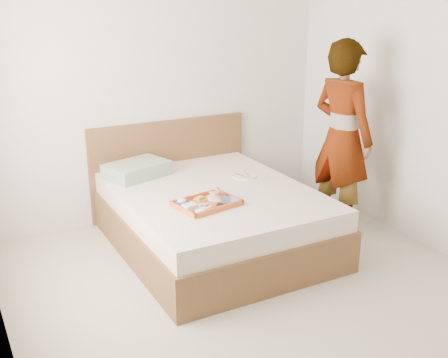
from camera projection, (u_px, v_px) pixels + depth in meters
ground at (267, 299)px, 4.02m from camera, size 3.50×4.00×0.01m
wall_back at (159, 85)px, 5.27m from camera, size 3.50×0.01×2.60m
bed at (214, 218)px, 4.80m from camera, size 1.65×2.00×0.53m
headboard at (170, 166)px, 5.54m from camera, size 1.65×0.06×0.95m
pillow at (137, 170)px, 5.04m from camera, size 0.64×0.52×0.13m
tray at (207, 203)px, 4.36m from camera, size 0.54×0.43×0.04m
prawn_plate at (217, 198)px, 4.48m from camera, size 0.19×0.19×0.01m
navy_bowl_big at (230, 202)px, 4.36m from camera, size 0.16×0.16×0.03m
sauce_dish at (220, 206)px, 4.28m from camera, size 0.08×0.08×0.03m
meat_plate at (204, 206)px, 4.30m from camera, size 0.14×0.14×0.01m
bread_plate at (200, 199)px, 4.45m from camera, size 0.14×0.14×0.01m
salad_bowl at (182, 203)px, 4.34m from camera, size 0.12×0.12×0.03m
plastic_tub at (190, 207)px, 4.24m from camera, size 0.11×0.10×0.04m
cheese_round at (200, 211)px, 4.18m from camera, size 0.08×0.08×0.02m
dinner_plate at (244, 176)px, 5.06m from camera, size 0.24×0.24×0.01m
person at (342, 138)px, 4.98m from camera, size 0.52×0.71×1.78m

